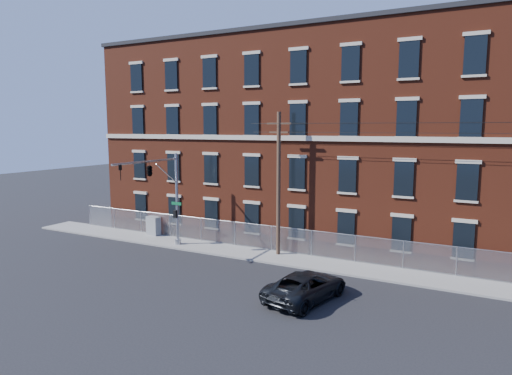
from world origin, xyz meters
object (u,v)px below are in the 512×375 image
object	(u,v)px
utility_cabinet	(154,226)
traffic_signal_mast	(156,179)
utility_pole_near	(279,181)
pickup_truck	(306,286)

from	to	relation	value
utility_cabinet	traffic_signal_mast	bearing A→B (deg)	-36.45
utility_pole_near	utility_cabinet	distance (m)	12.50
traffic_signal_mast	pickup_truck	xyz separation A→B (m)	(12.76, -3.39, -4.64)
traffic_signal_mast	pickup_truck	world-z (taller)	traffic_signal_mast
utility_pole_near	utility_cabinet	world-z (taller)	utility_pole_near
pickup_truck	traffic_signal_mast	bearing A→B (deg)	-2.22
utility_pole_near	traffic_signal_mast	bearing A→B (deg)	-156.86
traffic_signal_mast	utility_cabinet	bearing A→B (deg)	133.91
traffic_signal_mast	utility_cabinet	xyz separation A→B (m)	(-3.68, 3.82, -4.50)
utility_pole_near	pickup_truck	xyz separation A→B (m)	(4.76, -6.81, -4.59)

